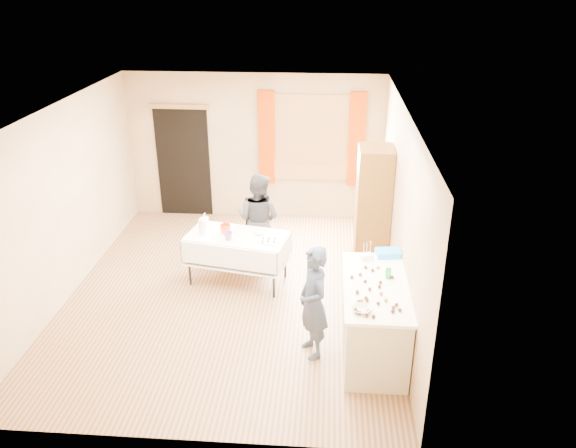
# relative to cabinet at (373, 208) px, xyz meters

# --- Properties ---
(floor) EXTENTS (4.50, 5.50, 0.02)m
(floor) POSITION_rel_cabinet_xyz_m (-1.99, -1.04, -0.94)
(floor) COLOR #9E7047
(floor) RESTS_ON ground
(ceiling) EXTENTS (4.50, 5.50, 0.02)m
(ceiling) POSITION_rel_cabinet_xyz_m (-1.99, -1.04, 1.68)
(ceiling) COLOR white
(ceiling) RESTS_ON floor
(wall_back) EXTENTS (4.50, 0.02, 2.60)m
(wall_back) POSITION_rel_cabinet_xyz_m (-1.99, 1.72, 0.37)
(wall_back) COLOR tan
(wall_back) RESTS_ON floor
(wall_front) EXTENTS (4.50, 0.02, 2.60)m
(wall_front) POSITION_rel_cabinet_xyz_m (-1.99, -3.80, 0.37)
(wall_front) COLOR tan
(wall_front) RESTS_ON floor
(wall_left) EXTENTS (0.02, 5.50, 2.60)m
(wall_left) POSITION_rel_cabinet_xyz_m (-4.25, -1.04, 0.37)
(wall_left) COLOR tan
(wall_left) RESTS_ON floor
(wall_right) EXTENTS (0.02, 5.50, 2.60)m
(wall_right) POSITION_rel_cabinet_xyz_m (0.27, -1.04, 0.37)
(wall_right) COLOR tan
(wall_right) RESTS_ON floor
(window_frame) EXTENTS (1.32, 0.06, 1.52)m
(window_frame) POSITION_rel_cabinet_xyz_m (-0.99, 1.68, 0.57)
(window_frame) COLOR olive
(window_frame) RESTS_ON wall_back
(window_pane) EXTENTS (1.20, 0.02, 1.40)m
(window_pane) POSITION_rel_cabinet_xyz_m (-0.99, 1.66, 0.57)
(window_pane) COLOR white
(window_pane) RESTS_ON wall_back
(curtain_left) EXTENTS (0.28, 0.06, 1.65)m
(curtain_left) POSITION_rel_cabinet_xyz_m (-1.77, 1.63, 0.57)
(curtain_left) COLOR #B13600
(curtain_left) RESTS_ON wall_back
(curtain_right) EXTENTS (0.28, 0.06, 1.65)m
(curtain_right) POSITION_rel_cabinet_xyz_m (-0.21, 1.63, 0.57)
(curtain_right) COLOR #B13600
(curtain_right) RESTS_ON wall_back
(doorway) EXTENTS (0.95, 0.04, 2.00)m
(doorway) POSITION_rel_cabinet_xyz_m (-3.29, 1.69, 0.07)
(doorway) COLOR black
(doorway) RESTS_ON floor
(door_lintel) EXTENTS (1.05, 0.06, 0.08)m
(door_lintel) POSITION_rel_cabinet_xyz_m (-3.29, 1.66, 1.09)
(door_lintel) COLOR olive
(door_lintel) RESTS_ON wall_back
(cabinet) EXTENTS (0.50, 0.60, 1.85)m
(cabinet) POSITION_rel_cabinet_xyz_m (0.00, 0.00, 0.00)
(cabinet) COLOR brown
(cabinet) RESTS_ON floor
(counter) EXTENTS (0.75, 1.58, 0.91)m
(counter) POSITION_rel_cabinet_xyz_m (-0.10, -2.24, -0.47)
(counter) COLOR beige
(counter) RESTS_ON floor
(party_table) EXTENTS (1.54, 1.00, 0.75)m
(party_table) POSITION_rel_cabinet_xyz_m (-1.95, -0.73, -0.48)
(party_table) COLOR black
(party_table) RESTS_ON floor
(chair) EXTENTS (0.49, 0.49, 0.94)m
(chair) POSITION_rel_cabinet_xyz_m (-1.73, 0.14, -0.65)
(chair) COLOR black
(chair) RESTS_ON floor
(girl) EXTENTS (0.76, 0.71, 1.40)m
(girl) POSITION_rel_cabinet_xyz_m (-0.81, -2.33, -0.23)
(girl) COLOR #26314B
(girl) RESTS_ON floor
(woman) EXTENTS (1.06, 1.01, 1.44)m
(woman) POSITION_rel_cabinet_xyz_m (-1.72, -0.09, -0.21)
(woman) COLOR black
(woman) RESTS_ON floor
(soda_can) EXTENTS (0.08, 0.08, 0.12)m
(soda_can) POSITION_rel_cabinet_xyz_m (0.04, -2.07, 0.04)
(soda_can) COLOR #168F2B
(soda_can) RESTS_ON counter
(mixing_bowl) EXTENTS (0.30, 0.30, 0.05)m
(mixing_bowl) POSITION_rel_cabinet_xyz_m (-0.30, -2.79, 0.01)
(mixing_bowl) COLOR white
(mixing_bowl) RESTS_ON counter
(foam_block) EXTENTS (0.18, 0.15, 0.08)m
(foam_block) POSITION_rel_cabinet_xyz_m (-0.19, -1.64, 0.02)
(foam_block) COLOR white
(foam_block) RESTS_ON counter
(blue_basket) EXTENTS (0.33, 0.24, 0.08)m
(blue_basket) POSITION_rel_cabinet_xyz_m (0.09, -1.52, 0.02)
(blue_basket) COLOR #279AF0
(blue_basket) RESTS_ON counter
(pitcher) EXTENTS (0.13, 0.13, 0.22)m
(pitcher) POSITION_rel_cabinet_xyz_m (-2.43, -0.73, -0.07)
(pitcher) COLOR silver
(pitcher) RESTS_ON party_table
(cup_red) EXTENTS (0.27, 0.27, 0.12)m
(cup_red) POSITION_rel_cabinet_xyz_m (-2.12, -0.66, -0.12)
(cup_red) COLOR #E84010
(cup_red) RESTS_ON party_table
(cup_rainbow) EXTENTS (0.18, 0.18, 0.12)m
(cup_rainbow) POSITION_rel_cabinet_xyz_m (-2.04, -0.89, -0.12)
(cup_rainbow) COLOR red
(cup_rainbow) RESTS_ON party_table
(small_bowl) EXTENTS (0.29, 0.29, 0.05)m
(small_bowl) POSITION_rel_cabinet_xyz_m (-1.63, -0.68, -0.15)
(small_bowl) COLOR white
(small_bowl) RESTS_ON party_table
(pastry_tray) EXTENTS (0.34, 0.29, 0.02)m
(pastry_tray) POSITION_rel_cabinet_xyz_m (-1.48, -0.92, -0.17)
(pastry_tray) COLOR white
(pastry_tray) RESTS_ON party_table
(bottle) EXTENTS (0.13, 0.13, 0.18)m
(bottle) POSITION_rel_cabinet_xyz_m (-2.47, -0.41, -0.09)
(bottle) COLOR white
(bottle) RESTS_ON party_table
(cake_balls) EXTENTS (0.52, 1.09, 0.04)m
(cake_balls) POSITION_rel_cabinet_xyz_m (-0.15, -2.45, 0.00)
(cake_balls) COLOR #3F2314
(cake_balls) RESTS_ON counter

